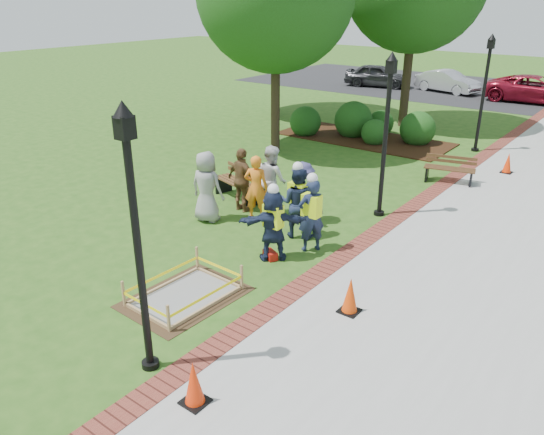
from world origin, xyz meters
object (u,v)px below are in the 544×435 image
Objects in this scene: hivis_worker_a at (273,222)px; hivis_worker_b at (311,213)px; bench_near at (238,190)px; cone_front at (194,384)px; lamp_near at (135,225)px; wet_concrete_pad at (184,287)px; hivis_worker_c at (297,200)px.

hivis_worker_b is (0.41, 0.89, 0.04)m from hivis_worker_a.
hivis_worker_a reaches higher than bench_near.
lamp_near is at bearing 172.02° from cone_front.
hivis_worker_b is (0.78, 3.28, 0.70)m from wet_concrete_pad.
hivis_worker_b is at bearing 93.36° from lamp_near.
lamp_near is (1.08, -1.81, 2.25)m from wet_concrete_pad.
hivis_worker_a is at bearing -78.09° from hivis_worker_c.
hivis_worker_c reaches higher than cone_front.
bench_near is 3.98m from hivis_worker_a.
hivis_worker_a is 1.35m from hivis_worker_c.
cone_front is 0.41× the size of hivis_worker_a.
wet_concrete_pad is 1.32× the size of hivis_worker_a.
wet_concrete_pad is 3.08m from lamp_near.
bench_near is at bearing 120.21° from lamp_near.
hivis_worker_a is (-1.88, 4.36, 0.54)m from cone_front.
cone_front is at bearing -41.22° from wet_concrete_pad.
hivis_worker_c is at bearing 101.91° from hivis_worker_a.
bench_near is 3.90m from hivis_worker_b.
hivis_worker_c reaches higher than wet_concrete_pad.
hivis_worker_c reaches higher than hivis_worker_b.
bench_near is 0.98× the size of hivis_worker_a.
bench_near is 2.39× the size of cone_front.
bench_near is (-2.76, 4.79, 0.05)m from wet_concrete_pad.
hivis_worker_a is at bearing -114.98° from hivis_worker_b.
wet_concrete_pad is 1.25× the size of hivis_worker_b.
cone_front reaches higher than wet_concrete_pad.
hivis_worker_a is (3.13, -2.40, 0.61)m from bench_near.
lamp_near is at bearing -59.11° from wet_concrete_pad.
bench_near is 0.41× the size of lamp_near.
hivis_worker_c is at bearing 88.63° from wet_concrete_pad.
hivis_worker_a is 0.98m from hivis_worker_b.
hivis_worker_b reaches higher than bench_near.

